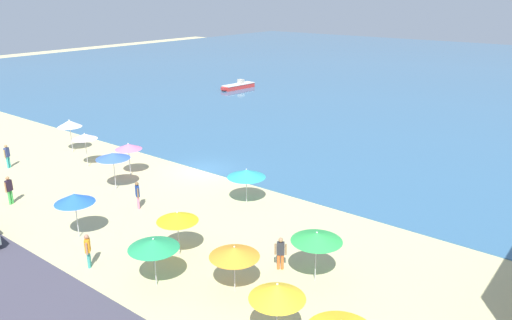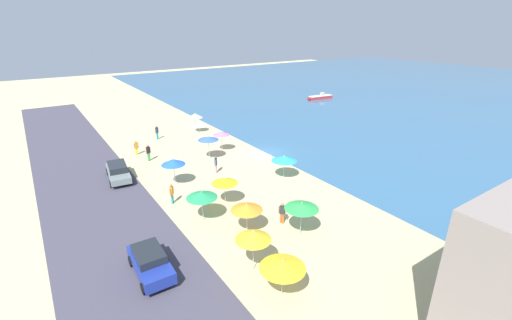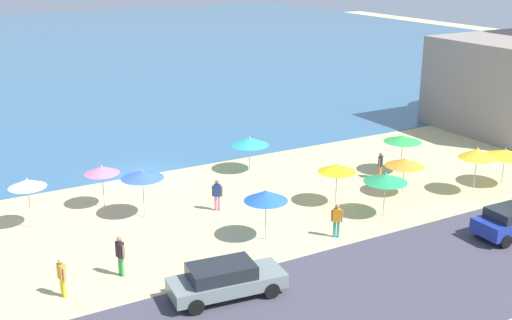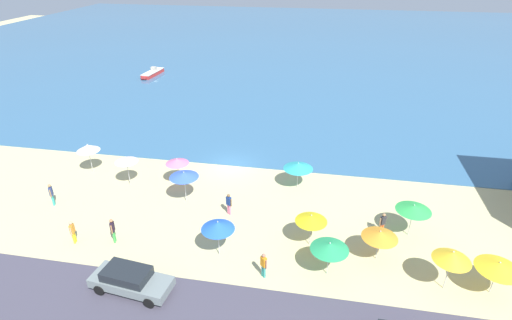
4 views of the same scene
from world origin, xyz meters
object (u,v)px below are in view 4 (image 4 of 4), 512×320
object	(u,v)px
beach_umbrella_11	(330,246)
bather_4	(229,203)
beach_umbrella_10	(298,166)
beach_umbrella_3	(414,208)
beach_umbrella_5	(380,234)
bather_5	(383,222)
beach_umbrella_2	(177,161)
beach_umbrella_9	(184,175)
beach_umbrella_8	(218,226)
bather_2	(51,193)
beach_umbrella_4	(311,218)
parked_car_2	(130,280)
beach_umbrella_6	(88,148)
skiff_nearshore	(153,73)
beach_umbrella_1	(499,266)
bather_1	(73,231)
beach_umbrella_0	(452,256)
bather_0	(264,264)
beach_umbrella_7	(126,159)
bather_3	(113,229)

from	to	relation	value
beach_umbrella_11	bather_4	size ratio (longest dim) A/B	1.37
beach_umbrella_10	beach_umbrella_3	bearing A→B (deg)	-31.47
beach_umbrella_5	bather_5	size ratio (longest dim) A/B	1.34
beach_umbrella_2	beach_umbrella_9	bearing A→B (deg)	-58.79
beach_umbrella_5	beach_umbrella_8	distance (m)	9.84
beach_umbrella_2	bather_2	xyz separation A→B (m)	(-8.27, -4.61, -1.09)
beach_umbrella_4	parked_car_2	distance (m)	11.35
bather_4	beach_umbrella_6	bearing A→B (deg)	163.18
beach_umbrella_2	skiff_nearshore	distance (m)	33.42
beach_umbrella_1	parked_car_2	distance (m)	20.25
beach_umbrella_11	beach_umbrella_1	bearing A→B (deg)	0.94
beach_umbrella_5	bather_4	size ratio (longest dim) A/B	1.29
beach_umbrella_1	beach_umbrella_10	distance (m)	14.99
parked_car_2	beach_umbrella_5	bearing A→B (deg)	20.52
beach_umbrella_6	beach_umbrella_11	bearing A→B (deg)	-23.53
beach_umbrella_5	beach_umbrella_10	distance (m)	9.50
beach_umbrella_11	beach_umbrella_8	bearing A→B (deg)	175.48
parked_car_2	beach_umbrella_8	bearing A→B (deg)	43.18
bather_1	bather_2	xyz separation A→B (m)	(-4.08, 3.72, 0.07)
bather_1	skiff_nearshore	size ratio (longest dim) A/B	0.31
beach_umbrella_8	beach_umbrella_5	bearing A→B (deg)	7.82
beach_umbrella_3	beach_umbrella_4	world-z (taller)	beach_umbrella_3
bather_4	beach_umbrella_3	bearing A→B (deg)	-0.82
beach_umbrella_1	beach_umbrella_4	size ratio (longest dim) A/B	1.04
bather_4	beach_umbrella_1	bearing A→B (deg)	-16.20
beach_umbrella_0	bather_0	distance (m)	10.39
bather_1	beach_umbrella_7	bearing A→B (deg)	87.99
beach_umbrella_11	beach_umbrella_6	bearing A→B (deg)	156.47
beach_umbrella_10	beach_umbrella_11	distance (m)	9.90
beach_umbrella_2	beach_umbrella_8	world-z (taller)	beach_umbrella_8
beach_umbrella_1	beach_umbrella_6	bearing A→B (deg)	163.52
beach_umbrella_7	beach_umbrella_8	world-z (taller)	beach_umbrella_7
beach_umbrella_1	bather_1	xyz separation A→B (m)	(-25.48, -0.19, -1.01)
beach_umbrella_9	skiff_nearshore	world-z (taller)	beach_umbrella_9
beach_umbrella_10	beach_umbrella_8	bearing A→B (deg)	-114.69
beach_umbrella_6	beach_umbrella_0	bearing A→B (deg)	-18.18
beach_umbrella_1	beach_umbrella_11	world-z (taller)	beach_umbrella_11
beach_umbrella_0	beach_umbrella_4	world-z (taller)	beach_umbrella_0
beach_umbrella_6	beach_umbrella_9	size ratio (longest dim) A/B	1.04
beach_umbrella_9	parked_car_2	xyz separation A→B (m)	(-0.03, -9.27, -1.50)
beach_umbrella_11	beach_umbrella_2	bearing A→B (deg)	145.86
beach_umbrella_0	beach_umbrella_10	bearing A→B (deg)	133.91
beach_umbrella_2	beach_umbrella_7	xyz separation A→B (m)	(-3.92, -0.84, 0.24)
beach_umbrella_6	bather_3	world-z (taller)	beach_umbrella_6
beach_umbrella_2	beach_umbrella_10	xyz separation A→B (m)	(9.61, 1.26, -0.17)
beach_umbrella_5	beach_umbrella_11	distance (m)	3.53
bather_0	bather_3	xyz separation A→B (m)	(-10.17, 1.40, 0.06)
beach_umbrella_7	bather_0	xyz separation A→B (m)	(12.46, -8.35, -1.37)
beach_umbrella_3	beach_umbrella_8	bearing A→B (deg)	-161.04
beach_umbrella_11	bather_4	xyz separation A→B (m)	(-7.17, 4.87, -1.10)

